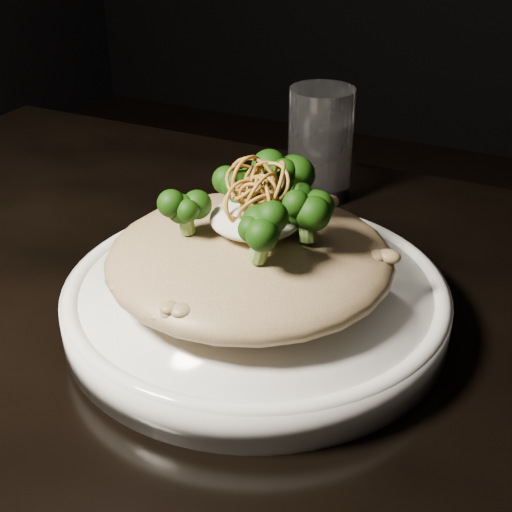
% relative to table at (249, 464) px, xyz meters
% --- Properties ---
extents(table, '(1.10, 0.80, 0.75)m').
position_rel_table_xyz_m(table, '(0.00, 0.00, 0.00)').
color(table, black).
rests_on(table, ground).
extents(plate, '(0.29, 0.29, 0.03)m').
position_rel_table_xyz_m(plate, '(-0.03, 0.07, 0.10)').
color(plate, white).
rests_on(plate, table).
extents(risotto, '(0.21, 0.21, 0.05)m').
position_rel_table_xyz_m(risotto, '(-0.03, 0.06, 0.14)').
color(risotto, brown).
rests_on(risotto, plate).
extents(broccoli, '(0.14, 0.14, 0.05)m').
position_rel_table_xyz_m(broccoli, '(-0.02, 0.06, 0.18)').
color(broccoli, black).
rests_on(broccoli, risotto).
extents(cheese, '(0.07, 0.07, 0.02)m').
position_rel_table_xyz_m(cheese, '(-0.03, 0.07, 0.17)').
color(cheese, silver).
rests_on(cheese, risotto).
extents(shallots, '(0.05, 0.05, 0.03)m').
position_rel_table_xyz_m(shallots, '(-0.02, 0.06, 0.19)').
color(shallots, brown).
rests_on(shallots, cheese).
extents(drinking_glass, '(0.08, 0.08, 0.11)m').
position_rel_table_xyz_m(drinking_glass, '(-0.06, 0.30, 0.14)').
color(drinking_glass, white).
rests_on(drinking_glass, table).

